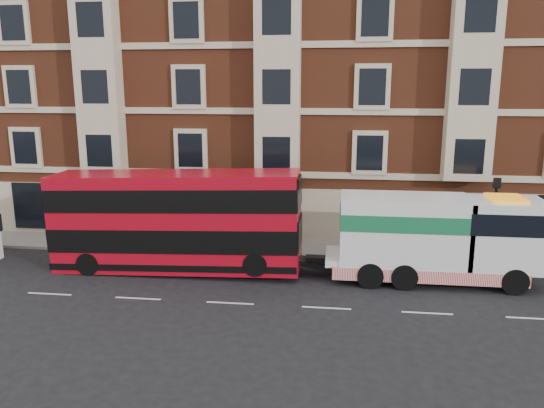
{
  "coord_description": "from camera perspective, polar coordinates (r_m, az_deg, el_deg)",
  "views": [
    {
      "loc": [
        4.31,
        -20.26,
        8.84
      ],
      "look_at": [
        1.26,
        4.0,
        3.39
      ],
      "focal_mm": 35.0,
      "sensor_mm": 36.0,
      "label": 1
    }
  ],
  "objects": [
    {
      "name": "double_decker_bus",
      "position": [
        25.94,
        -10.27,
        -1.65
      ],
      "size": [
        11.94,
        2.74,
        4.83
      ],
      "color": "#B0091A",
      "rests_on": "ground"
    },
    {
      "name": "lamp_post_east",
      "position": [
        28.24,
        22.78,
        -1.04
      ],
      "size": [
        0.35,
        0.15,
        4.35
      ],
      "color": "black",
      "rests_on": "sidewalk"
    },
    {
      "name": "victorian_terrace",
      "position": [
        35.49,
        1.03,
        14.54
      ],
      "size": [
        45.0,
        12.0,
        20.4
      ],
      "color": "brown",
      "rests_on": "ground"
    },
    {
      "name": "tow_truck",
      "position": [
        25.28,
        16.92,
        -3.43
      ],
      "size": [
        9.56,
        2.83,
        3.98
      ],
      "color": "white",
      "rests_on": "ground"
    },
    {
      "name": "lamp_post_west",
      "position": [
        29.06,
        -13.79,
        -0.05
      ],
      "size": [
        0.35,
        0.15,
        4.35
      ],
      "color": "black",
      "rests_on": "sidewalk"
    },
    {
      "name": "sidewalk",
      "position": [
        29.43,
        -1.59,
        -4.77
      ],
      "size": [
        90.0,
        3.0,
        0.15
      ],
      "primitive_type": "cube",
      "color": "slate",
      "rests_on": "ground"
    },
    {
      "name": "pedestrian",
      "position": [
        29.71,
        -15.19,
        -3.1
      ],
      "size": [
        0.78,
        0.7,
        1.79
      ],
      "primitive_type": "imported",
      "rotation": [
        0.0,
        0.0,
        -0.53
      ],
      "color": "black",
      "rests_on": "sidewalk"
    },
    {
      "name": "ground",
      "position": [
        22.52,
        -4.53,
        -10.58
      ],
      "size": [
        120.0,
        120.0,
        0.0
      ],
      "primitive_type": "plane",
      "color": "black",
      "rests_on": "ground"
    }
  ]
}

